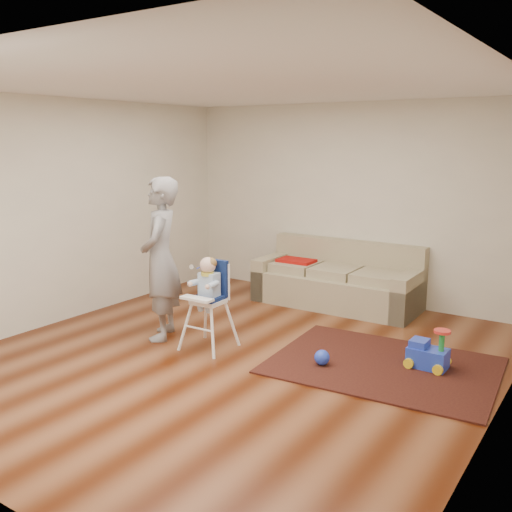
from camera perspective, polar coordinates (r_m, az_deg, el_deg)
The scene contains 9 objects.
ground at distance 5.97m, azimuth -2.16°, elevation -10.10°, with size 5.50×5.50×0.00m, color #441806.
room_envelope at distance 5.99m, azimuth 0.67°, elevation 8.43°, with size 5.04×5.52×2.72m.
sofa at distance 7.72m, azimuth 8.06°, elevation -1.88°, with size 2.20×0.92×0.85m.
side_table at distance 8.10m, azimuth 3.41°, elevation -2.39°, with size 0.51×0.51×0.51m, color black, non-canonical shape.
area_rug at distance 5.88m, azimuth 12.57°, elevation -10.62°, with size 2.14×1.60×0.02m, color black.
ride_on_toy at distance 5.85m, azimuth 16.85°, elevation -8.74°, with size 0.37×0.27×0.41m, color blue, non-canonical shape.
toy_ball at distance 5.75m, azimuth 6.61°, elevation -10.05°, with size 0.15×0.15×0.15m, color blue.
high_chair at distance 6.09m, azimuth -4.77°, elevation -4.86°, with size 0.48×0.48×1.01m.
adult at distance 6.40m, azimuth -9.51°, elevation -0.30°, with size 0.66×0.43×1.81m, color gray.
Camera 1 is at (3.26, -4.49, 2.20)m, focal length 40.00 mm.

